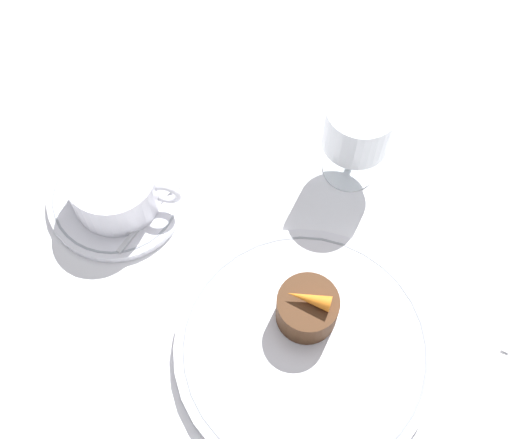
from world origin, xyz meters
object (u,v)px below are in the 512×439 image
fork (506,377)px  dessert_cake (307,309)px  dinner_plate (305,349)px  coffee_cup (114,186)px  wine_glass (358,129)px

fork → dessert_cake: bearing=173.5°
dinner_plate → coffee_cup: bearing=150.1°
dinner_plate → dessert_cake: bearing=97.1°
wine_glass → dinner_plate: bearing=-94.6°
fork → dessert_cake: dessert_cake is taller
dinner_plate → dessert_cake: 0.04m
dessert_cake → fork: bearing=-6.5°
dinner_plate → dessert_cake: size_ratio=4.24×
fork → coffee_cup: bearing=164.1°
wine_glass → dessert_cake: (-0.02, -0.19, -0.05)m
dinner_plate → dessert_cake: (-0.00, 0.03, 0.03)m
wine_glass → dessert_cake: wine_glass is taller
dinner_plate → coffee_cup: (-0.23, 0.13, 0.03)m
coffee_cup → dessert_cake: (0.23, -0.10, -0.00)m
coffee_cup → dinner_plate: bearing=-29.9°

